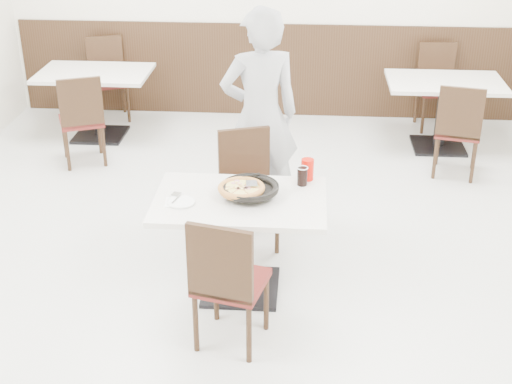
# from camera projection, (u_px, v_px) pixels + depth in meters

# --- Properties ---
(floor) EXTENTS (7.00, 7.00, 0.00)m
(floor) POSITION_uv_depth(u_px,v_px,m) (239.00, 265.00, 5.59)
(floor) COLOR beige
(floor) RESTS_ON ground
(wainscot_back) EXTENTS (5.90, 0.03, 1.10)m
(wainscot_back) POSITION_uv_depth(u_px,v_px,m) (266.00, 70.00, 8.47)
(wainscot_back) COLOR black
(wainscot_back) RESTS_ON floor
(main_table) EXTENTS (1.24, 0.86, 0.75)m
(main_table) POSITION_uv_depth(u_px,v_px,m) (241.00, 245.00, 5.12)
(main_table) COLOR silver
(main_table) RESTS_ON floor
(chair_near) EXTENTS (0.51, 0.51, 0.95)m
(chair_near) POSITION_uv_depth(u_px,v_px,m) (231.00, 279.00, 4.54)
(chair_near) COLOR black
(chair_near) RESTS_ON floor
(chair_far) EXTENTS (0.53, 0.53, 0.95)m
(chair_far) POSITION_uv_depth(u_px,v_px,m) (250.00, 193.00, 5.67)
(chair_far) COLOR black
(chair_far) RESTS_ON floor
(trivet) EXTENTS (0.14, 0.14, 0.04)m
(trivet) POSITION_uv_depth(u_px,v_px,m) (243.00, 196.00, 4.96)
(trivet) COLOR black
(trivet) RESTS_ON main_table
(pizza_pan) EXTENTS (0.37, 0.37, 0.01)m
(pizza_pan) POSITION_uv_depth(u_px,v_px,m) (250.00, 191.00, 4.97)
(pizza_pan) COLOR black
(pizza_pan) RESTS_ON trivet
(pizza) EXTENTS (0.32, 0.32, 0.02)m
(pizza) POSITION_uv_depth(u_px,v_px,m) (241.00, 190.00, 4.94)
(pizza) COLOR #B47330
(pizza) RESTS_ON pizza_pan
(pizza_server) EXTENTS (0.09, 0.11, 0.00)m
(pizza_server) POSITION_uv_depth(u_px,v_px,m) (252.00, 183.00, 4.97)
(pizza_server) COLOR silver
(pizza_server) RESTS_ON pizza
(napkin) EXTENTS (0.16, 0.16, 0.00)m
(napkin) POSITION_uv_depth(u_px,v_px,m) (176.00, 202.00, 4.91)
(napkin) COLOR white
(napkin) RESTS_ON main_table
(side_plate) EXTENTS (0.20, 0.20, 0.01)m
(side_plate) POSITION_uv_depth(u_px,v_px,m) (181.00, 202.00, 4.89)
(side_plate) COLOR white
(side_plate) RESTS_ON napkin
(fork) EXTENTS (0.05, 0.14, 0.00)m
(fork) POSITION_uv_depth(u_px,v_px,m) (176.00, 199.00, 4.91)
(fork) COLOR silver
(fork) RESTS_ON side_plate
(cola_glass) EXTENTS (0.08, 0.08, 0.13)m
(cola_glass) POSITION_uv_depth(u_px,v_px,m) (302.00, 177.00, 5.13)
(cola_glass) COLOR black
(cola_glass) RESTS_ON main_table
(red_cup) EXTENTS (0.10, 0.10, 0.16)m
(red_cup) POSITION_uv_depth(u_px,v_px,m) (307.00, 169.00, 5.21)
(red_cup) COLOR #B80C02
(red_cup) RESTS_ON main_table
(diner_person) EXTENTS (0.77, 0.62, 1.84)m
(diner_person) POSITION_uv_depth(u_px,v_px,m) (260.00, 116.00, 5.95)
(diner_person) COLOR #ACADB2
(diner_person) RESTS_ON floor
(bg_table_left) EXTENTS (1.23, 0.85, 0.75)m
(bg_table_left) POSITION_uv_depth(u_px,v_px,m) (97.00, 104.00, 7.88)
(bg_table_left) COLOR silver
(bg_table_left) RESTS_ON floor
(bg_chair_left_near) EXTENTS (0.55, 0.55, 0.95)m
(bg_chair_left_near) POSITION_uv_depth(u_px,v_px,m) (81.00, 118.00, 7.19)
(bg_chair_left_near) COLOR black
(bg_chair_left_near) RESTS_ON floor
(bg_chair_left_far) EXTENTS (0.55, 0.55, 0.95)m
(bg_chair_left_far) POSITION_uv_depth(u_px,v_px,m) (109.00, 80.00, 8.35)
(bg_chair_left_far) COLOR black
(bg_chair_left_far) RESTS_ON floor
(bg_table_right) EXTENTS (1.30, 0.95, 0.75)m
(bg_table_right) POSITION_uv_depth(u_px,v_px,m) (442.00, 115.00, 7.59)
(bg_table_right) COLOR silver
(bg_table_right) RESTS_ON floor
(bg_chair_right_near) EXTENTS (0.50, 0.50, 0.95)m
(bg_chair_right_near) POSITION_uv_depth(u_px,v_px,m) (458.00, 129.00, 6.93)
(bg_chair_right_near) COLOR black
(bg_chair_right_near) RESTS_ON floor
(bg_chair_right_far) EXTENTS (0.46, 0.46, 0.95)m
(bg_chair_right_far) POSITION_uv_depth(u_px,v_px,m) (438.00, 88.00, 8.08)
(bg_chair_right_far) COLOR black
(bg_chair_right_far) RESTS_ON floor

